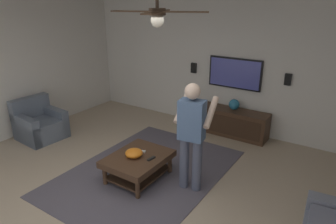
{
  "coord_description": "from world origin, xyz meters",
  "views": [
    {
      "loc": [
        -2.68,
        -2.55,
        2.71
      ],
      "look_at": [
        0.81,
        -0.24,
        1.15
      ],
      "focal_mm": 32.77,
      "sensor_mm": 36.0,
      "label": 1
    }
  ],
  "objects_px": {
    "person_standing": "(192,131)",
    "wall_speaker_left": "(288,80)",
    "vase_round": "(234,104)",
    "armchair": "(40,125)",
    "media_console": "(227,121)",
    "book": "(133,154)",
    "ceiling_fan": "(157,14)",
    "coffee_table": "(138,162)",
    "tv": "(235,73)",
    "remote_black": "(151,159)",
    "bowl": "(134,153)",
    "wall_speaker_right": "(194,68)",
    "remote_white": "(141,151)"
  },
  "relations": [
    {
      "from": "book",
      "to": "person_standing",
      "type": "bearing_deg",
      "value": -101.48
    },
    {
      "from": "person_standing",
      "to": "remote_black",
      "type": "height_order",
      "value": "person_standing"
    },
    {
      "from": "armchair",
      "to": "person_standing",
      "type": "height_order",
      "value": "person_standing"
    },
    {
      "from": "tv",
      "to": "person_standing",
      "type": "xyz_separation_m",
      "value": [
        -2.4,
        -0.35,
        -0.32
      ]
    },
    {
      "from": "armchair",
      "to": "coffee_table",
      "type": "relative_size",
      "value": 0.86
    },
    {
      "from": "coffee_table",
      "to": "media_console",
      "type": "xyz_separation_m",
      "value": [
        2.39,
        -0.47,
        -0.02
      ]
    },
    {
      "from": "book",
      "to": "wall_speaker_left",
      "type": "height_order",
      "value": "wall_speaker_left"
    },
    {
      "from": "media_console",
      "to": "vase_round",
      "type": "relative_size",
      "value": 7.73
    },
    {
      "from": "wall_speaker_right",
      "to": "ceiling_fan",
      "type": "xyz_separation_m",
      "value": [
        -2.85,
        -1.05,
        1.28
      ]
    },
    {
      "from": "media_console",
      "to": "ceiling_fan",
      "type": "xyz_separation_m",
      "value": [
        -2.59,
        -0.08,
        2.25
      ]
    },
    {
      "from": "coffee_table",
      "to": "bowl",
      "type": "bearing_deg",
      "value": 142.33
    },
    {
      "from": "vase_round",
      "to": "bowl",
      "type": "bearing_deg",
      "value": 166.0
    },
    {
      "from": "tv",
      "to": "remote_black",
      "type": "bearing_deg",
      "value": -5.07
    },
    {
      "from": "remote_black",
      "to": "wall_speaker_left",
      "type": "relative_size",
      "value": 0.68
    },
    {
      "from": "person_standing",
      "to": "ceiling_fan",
      "type": "bearing_deg",
      "value": 139.4
    },
    {
      "from": "vase_round",
      "to": "wall_speaker_right",
      "type": "height_order",
      "value": "wall_speaker_right"
    },
    {
      "from": "media_console",
      "to": "bowl",
      "type": "height_order",
      "value": "media_console"
    },
    {
      "from": "tv",
      "to": "person_standing",
      "type": "distance_m",
      "value": 2.45
    },
    {
      "from": "person_standing",
      "to": "wall_speaker_right",
      "type": "xyz_separation_m",
      "value": [
        2.41,
        1.32,
        0.32
      ]
    },
    {
      "from": "remote_white",
      "to": "wall_speaker_right",
      "type": "distance_m",
      "value": 2.69
    },
    {
      "from": "remote_white",
      "to": "remote_black",
      "type": "relative_size",
      "value": 1.0
    },
    {
      "from": "wall_speaker_left",
      "to": "media_console",
      "type": "bearing_deg",
      "value": 103.6
    },
    {
      "from": "armchair",
      "to": "wall_speaker_right",
      "type": "xyz_separation_m",
      "value": [
        2.56,
        -2.13,
        0.97
      ]
    },
    {
      "from": "person_standing",
      "to": "wall_speaker_left",
      "type": "bearing_deg",
      "value": -25.03
    },
    {
      "from": "wall_speaker_left",
      "to": "wall_speaker_right",
      "type": "bearing_deg",
      "value": 90.0
    },
    {
      "from": "tv",
      "to": "vase_round",
      "type": "relative_size",
      "value": 5.1
    },
    {
      "from": "remote_black",
      "to": "person_standing",
      "type": "bearing_deg",
      "value": 114.82
    },
    {
      "from": "book",
      "to": "vase_round",
      "type": "xyz_separation_m",
      "value": [
        2.44,
        -0.67,
        0.24
      ]
    },
    {
      "from": "media_console",
      "to": "remote_white",
      "type": "xyz_separation_m",
      "value": [
        -2.26,
        0.51,
        0.14
      ]
    },
    {
      "from": "remote_white",
      "to": "wall_speaker_right",
      "type": "bearing_deg",
      "value": 83.75
    },
    {
      "from": "bowl",
      "to": "book",
      "type": "bearing_deg",
      "value": 50.83
    },
    {
      "from": "coffee_table",
      "to": "wall_speaker_right",
      "type": "bearing_deg",
      "value": 10.73
    },
    {
      "from": "armchair",
      "to": "media_console",
      "type": "xyz_separation_m",
      "value": [
        2.3,
        -3.1,
        -0.0
      ]
    },
    {
      "from": "armchair",
      "to": "wall_speaker_right",
      "type": "height_order",
      "value": "wall_speaker_right"
    },
    {
      "from": "bowl",
      "to": "vase_round",
      "type": "xyz_separation_m",
      "value": [
        2.48,
        -0.62,
        0.2
      ]
    },
    {
      "from": "media_console",
      "to": "person_standing",
      "type": "xyz_separation_m",
      "value": [
        -2.16,
        -0.35,
        0.66
      ]
    },
    {
      "from": "wall_speaker_left",
      "to": "ceiling_fan",
      "type": "distance_m",
      "value": 3.26
    },
    {
      "from": "coffee_table",
      "to": "book",
      "type": "distance_m",
      "value": 0.15
    },
    {
      "from": "bowl",
      "to": "wall_speaker_right",
      "type": "distance_m",
      "value": 2.85
    },
    {
      "from": "coffee_table",
      "to": "tv",
      "type": "relative_size",
      "value": 0.89
    },
    {
      "from": "armchair",
      "to": "person_standing",
      "type": "bearing_deg",
      "value": 5.92
    },
    {
      "from": "person_standing",
      "to": "remote_black",
      "type": "relative_size",
      "value": 10.93
    },
    {
      "from": "media_console",
      "to": "wall_speaker_left",
      "type": "xyz_separation_m",
      "value": [
        0.25,
        -1.05,
        1.0
      ]
    },
    {
      "from": "media_console",
      "to": "bowl",
      "type": "relative_size",
      "value": 6.29
    },
    {
      "from": "remote_black",
      "to": "wall_speaker_left",
      "type": "distance_m",
      "value": 3.04
    },
    {
      "from": "bowl",
      "to": "book",
      "type": "relative_size",
      "value": 1.23
    },
    {
      "from": "vase_round",
      "to": "person_standing",
      "type": "bearing_deg",
      "value": -173.96
    },
    {
      "from": "bowl",
      "to": "remote_black",
      "type": "distance_m",
      "value": 0.29
    },
    {
      "from": "media_console",
      "to": "book",
      "type": "bearing_deg",
      "value": -12.95
    },
    {
      "from": "media_console",
      "to": "ceiling_fan",
      "type": "height_order",
      "value": "ceiling_fan"
    }
  ]
}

